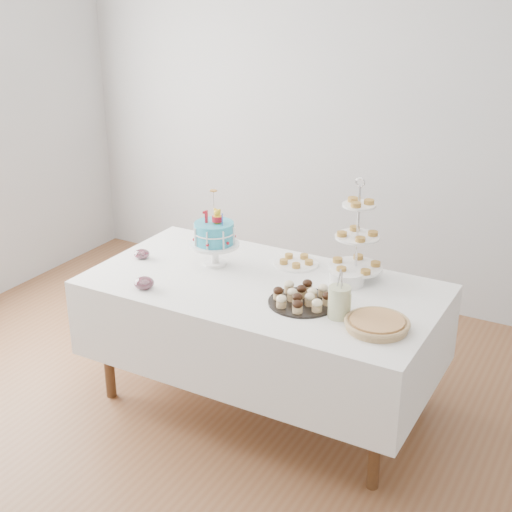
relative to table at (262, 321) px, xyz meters
The scene contains 12 objects.
floor 0.62m from the table, 90.00° to the right, with size 5.00×5.00×0.00m, color brown.
walls 0.86m from the table, 90.00° to the right, with size 5.04×4.04×2.70m.
table is the anchor object (origin of this frame).
birthday_cake 0.51m from the table, 165.27° to the left, with size 0.29×0.29×0.44m.
cupcake_tray 0.42m from the table, 21.28° to the right, with size 0.35×0.35×0.08m.
pie 0.79m from the table, 14.77° to the right, with size 0.31×0.31×0.05m.
tiered_stand 0.70m from the table, 37.57° to the left, with size 0.30×0.30×0.58m.
plate_stack 0.53m from the table, 28.91° to the left, with size 0.19×0.19×0.08m.
pastry_plate 0.41m from the table, 82.31° to the left, with size 0.26×0.26×0.04m.
jam_bowl_a 0.69m from the table, 145.30° to the right, with size 0.11×0.11×0.06m.
jam_bowl_b 0.84m from the table, behind, with size 0.09×0.09×0.05m.
utensil_pitcher 0.63m from the table, 17.69° to the right, with size 0.12×0.11×0.25m.
Camera 1 is at (1.69, -2.80, 2.39)m, focal length 50.00 mm.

